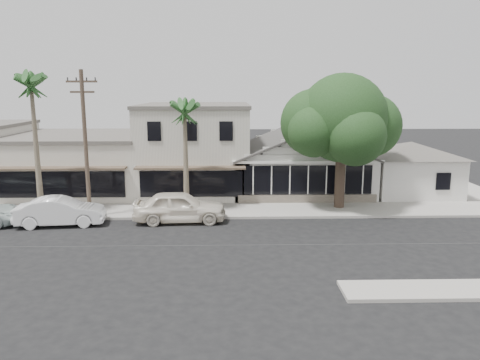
{
  "coord_description": "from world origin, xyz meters",
  "views": [
    {
      "loc": [
        -0.42,
        -22.86,
        7.89
      ],
      "look_at": [
        0.27,
        6.0,
        2.24
      ],
      "focal_mm": 35.0,
      "sensor_mm": 36.0,
      "label": 1
    }
  ],
  "objects_px": {
    "utility_pole": "(85,141)",
    "car_0": "(180,207)",
    "car_1": "(61,211)",
    "shade_tree": "(340,121)"
  },
  "relations": [
    {
      "from": "utility_pole",
      "to": "car_0",
      "type": "distance_m",
      "value": 6.86
    },
    {
      "from": "utility_pole",
      "to": "car_1",
      "type": "xyz_separation_m",
      "value": [
        -1.29,
        -1.35,
        -3.96
      ]
    },
    {
      "from": "utility_pole",
      "to": "car_0",
      "type": "height_order",
      "value": "utility_pole"
    },
    {
      "from": "car_0",
      "to": "car_1",
      "type": "distance_m",
      "value": 6.93
    },
    {
      "from": "car_1",
      "to": "shade_tree",
      "type": "height_order",
      "value": "shade_tree"
    },
    {
      "from": "shade_tree",
      "to": "utility_pole",
      "type": "bearing_deg",
      "value": -171.91
    },
    {
      "from": "utility_pole",
      "to": "shade_tree",
      "type": "xyz_separation_m",
      "value": [
        15.83,
        2.25,
        1.07
      ]
    },
    {
      "from": "utility_pole",
      "to": "shade_tree",
      "type": "height_order",
      "value": "utility_pole"
    },
    {
      "from": "utility_pole",
      "to": "car_0",
      "type": "xyz_separation_m",
      "value": [
        5.62,
        -0.78,
        -3.85
      ]
    },
    {
      "from": "car_1",
      "to": "shade_tree",
      "type": "relative_size",
      "value": 0.57
    }
  ]
}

